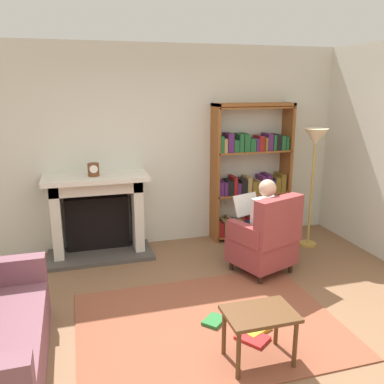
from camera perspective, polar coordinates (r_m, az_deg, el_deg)
ground at (r=3.79m, az=3.84°, el=-20.30°), size 14.00×14.00×0.00m
back_wall at (r=5.63m, az=-4.84°, el=6.25°), size 5.60×0.10×2.70m
area_rug at (r=4.02m, az=2.31°, el=-17.90°), size 2.40×1.80×0.01m
fireplace at (r=5.45m, az=-13.04°, el=-2.76°), size 1.34×0.64×1.08m
mantel_clock at (r=5.21m, az=-13.58°, el=3.05°), size 0.14×0.14×0.16m
bookshelf at (r=5.90m, az=8.22°, el=2.20°), size 1.14×0.32×1.93m
armchair_reading at (r=4.88m, az=10.30°, el=-6.53°), size 0.82×0.80×0.97m
seated_reader at (r=4.89m, az=9.41°, el=-4.00°), size 0.49×0.59×1.14m
side_table at (r=3.42m, az=9.40°, el=-17.18°), size 0.56×0.39×0.45m
scattered_books at (r=3.93m, az=7.06°, el=-18.49°), size 0.61×0.64×0.03m
floor_lamp at (r=5.66m, az=16.76°, el=5.95°), size 0.32×0.32×1.62m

